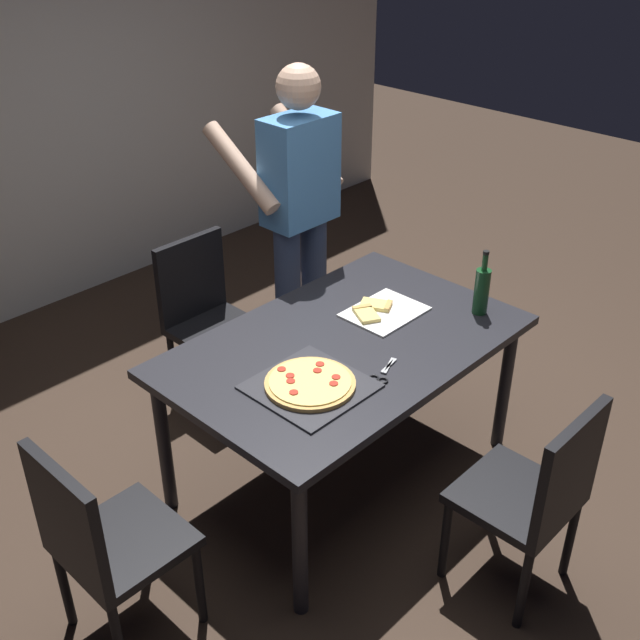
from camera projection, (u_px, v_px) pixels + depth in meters
The scene contains 11 objects.
ground_plane at pixel (342, 472), 3.78m from camera, with size 12.00×12.00×0.00m, color #38281E.
back_wall at pixel (23, 89), 4.62m from camera, with size 6.40×0.10×2.80m, color silver.
dining_table at pixel (344, 356), 3.44m from camera, with size 1.57×1.00×0.75m.
chair_near_camera at pixel (538, 491), 2.93m from camera, with size 0.42×0.42×0.90m.
chair_far_side at pixel (206, 311), 4.11m from camera, with size 0.42×0.42×0.90m.
chair_left_end at pixel (101, 538), 2.73m from camera, with size 0.42×0.42×0.90m.
person_serving_pizza at pixel (298, 211), 4.03m from camera, with size 0.55×0.54×1.75m.
pepperoni_pizza_on_tray at pixel (310, 384), 3.09m from camera, with size 0.43×0.43×0.04m.
pizza_slices_on_towel at pixel (380, 311), 3.61m from camera, with size 0.36×0.28×0.03m.
wine_bottle at pixel (482, 290), 3.56m from camera, with size 0.07×0.07×0.32m.
kitchen_scissors at pixel (382, 374), 3.17m from camera, with size 0.20×0.11×0.01m.
Camera 1 is at (-2.16, -1.91, 2.56)m, focal length 43.61 mm.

